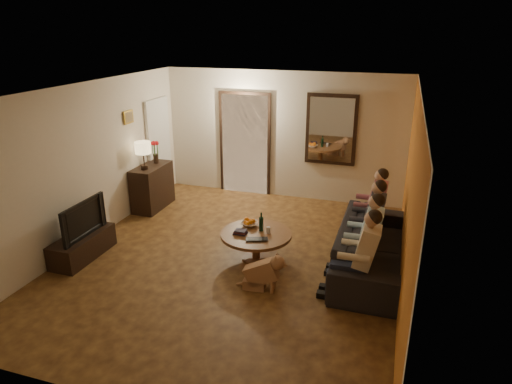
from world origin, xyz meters
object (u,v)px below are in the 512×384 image
(sofa, at_px, (372,247))
(person_a, at_px, (361,260))
(person_b, at_px, (365,240))
(dresser, at_px, (152,187))
(wine_bottle, at_px, (261,221))
(tv_stand, at_px, (83,246))
(table_lamp, at_px, (144,155))
(coffee_table, at_px, (256,246))
(person_d, at_px, (372,209))
(laptop, at_px, (257,241))
(bowl, at_px, (250,224))
(person_c, at_px, (369,223))
(dog, at_px, (261,271))
(tv, at_px, (79,218))

(sofa, height_order, person_a, person_a)
(person_a, distance_m, person_b, 0.60)
(dresser, height_order, sofa, dresser)
(wine_bottle, bearing_deg, tv_stand, -162.21)
(table_lamp, relative_size, tv_stand, 0.48)
(coffee_table, bearing_deg, dresser, 151.23)
(table_lamp, distance_m, person_b, 4.44)
(dresser, distance_m, person_d, 4.24)
(person_d, xyz_separation_m, laptop, (-1.52, -1.43, -0.14))
(sofa, relative_size, person_b, 2.04)
(table_lamp, height_order, laptop, table_lamp)
(table_lamp, height_order, wine_bottle, table_lamp)
(person_a, distance_m, laptop, 1.57)
(wine_bottle, bearing_deg, bowl, 152.45)
(table_lamp, xyz_separation_m, laptop, (2.71, -1.49, -0.67))
(sofa, distance_m, person_c, 0.40)
(bowl, bearing_deg, sofa, 0.91)
(bowl, bearing_deg, person_d, 27.30)
(table_lamp, relative_size, bowl, 2.08)
(person_b, bearing_deg, person_d, 90.00)
(dog, bearing_deg, tv_stand, 174.60)
(dog, distance_m, bowl, 1.15)
(dresser, relative_size, coffee_table, 0.89)
(person_a, bearing_deg, dresser, 153.80)
(tv_stand, height_order, dog, dog)
(person_a, bearing_deg, bowl, 154.24)
(dog, bearing_deg, table_lamp, 141.09)
(coffee_table, height_order, wine_bottle, wine_bottle)
(tv_stand, bearing_deg, table_lamp, 90.00)
(person_a, bearing_deg, laptop, 166.34)
(dresser, relative_size, table_lamp, 1.79)
(table_lamp, relative_size, dog, 0.96)
(table_lamp, height_order, person_a, table_lamp)
(table_lamp, height_order, sofa, table_lamp)
(person_a, xyz_separation_m, person_c, (0.00, 1.20, 0.00))
(dog, bearing_deg, wine_bottle, 102.80)
(sofa, bearing_deg, person_a, 174.13)
(table_lamp, relative_size, laptop, 1.64)
(person_a, bearing_deg, dog, -173.64)
(person_d, bearing_deg, dresser, 176.20)
(tv_stand, xyz_separation_m, dog, (2.94, -0.04, 0.09))
(dog, xyz_separation_m, coffee_table, (-0.33, 0.79, -0.06))
(dog, xyz_separation_m, laptop, (-0.23, 0.51, 0.18))
(bowl, relative_size, laptop, 0.79)
(wine_bottle, relative_size, laptop, 0.94)
(dog, height_order, coffee_table, dog)
(laptop, bearing_deg, dog, -85.55)
(dresser, distance_m, sofa, 4.49)
(tv, relative_size, person_a, 0.81)
(laptop, bearing_deg, person_d, 23.56)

